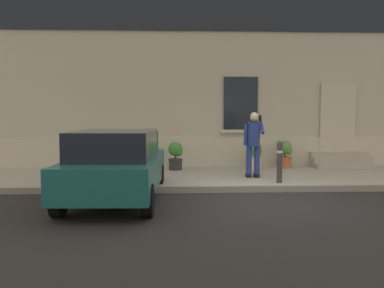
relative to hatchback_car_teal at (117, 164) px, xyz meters
The scene contains 13 objects.
ground_plane 3.09m from the hatchback_car_teal, ahead, with size 80.00×80.00×0.00m, color #232326.
sidewalk 4.09m from the hatchback_car_teal, 42.19° to the left, with size 24.00×3.60×0.15m, color #99968E.
curb_edge 3.18m from the hatchback_car_teal, 15.77° to the left, with size 24.00×0.12×0.15m, color gray.
building_facade 6.67m from the hatchback_car_teal, 60.06° to the left, with size 24.00×1.52×7.50m.
entrance_stoop 7.76m from the hatchback_car_teal, 32.20° to the left, with size 1.89×0.96×0.48m.
hatchback_car_teal is the anchor object (origin of this frame).
bollard_near_person 4.02m from the hatchback_car_teal, 18.17° to the left, with size 0.15×0.15×1.04m.
bollard_far_left 1.29m from the hatchback_car_teal, 103.16° to the left, with size 0.15×0.15×1.04m.
person_on_phone 3.93m from the hatchback_car_teal, 31.96° to the left, with size 0.51×0.50×1.75m.
planter_olive 4.05m from the hatchback_car_teal, 107.35° to the left, with size 0.44×0.44×0.86m.
planter_charcoal 3.91m from the hatchback_car_teal, 71.30° to the left, with size 0.44×0.44×0.86m.
planter_cream 5.36m from the hatchback_car_teal, 46.18° to the left, with size 0.44×0.44×0.86m.
planter_terracotta 6.24m from the hatchback_car_teal, 40.71° to the left, with size 0.44×0.44×0.86m.
Camera 1 is at (-1.73, -8.41, 1.82)m, focal length 37.65 mm.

